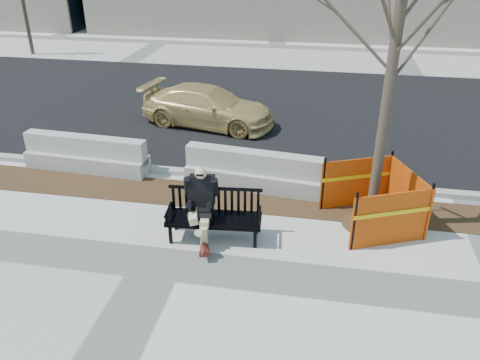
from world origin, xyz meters
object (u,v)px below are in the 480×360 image
object	(u,v)px
seated_man	(202,236)
jersey_barrier_right	(253,187)
sedan	(209,125)
bench	(215,238)
tree_fence	(369,223)
jersey_barrier_left	(89,169)

from	to	relation	value
seated_man	jersey_barrier_right	size ratio (longest dim) A/B	0.46
seated_man	sedan	size ratio (longest dim) A/B	0.36
bench	jersey_barrier_right	size ratio (longest dim) A/B	0.58
sedan	jersey_barrier_right	bearing A→B (deg)	-141.84
jersey_barrier_right	tree_fence	bearing A→B (deg)	-17.06
bench	jersey_barrier_left	world-z (taller)	bench
tree_fence	jersey_barrier_left	xyz separation A→B (m)	(-6.84, 1.33, 0.00)
tree_fence	bench	bearing A→B (deg)	-160.08
sedan	jersey_barrier_right	world-z (taller)	sedan
bench	tree_fence	xyz separation A→B (m)	(3.02, 1.09, 0.00)
bench	jersey_barrier_left	bearing A→B (deg)	142.39
sedan	seated_man	bearing A→B (deg)	-157.15
sedan	jersey_barrier_left	distance (m)	4.23
tree_fence	jersey_barrier_right	xyz separation A→B (m)	(-2.60, 1.14, 0.00)
jersey_barrier_left	jersey_barrier_right	world-z (taller)	jersey_barrier_right
seated_man	jersey_barrier_right	world-z (taller)	seated_man
tree_fence	seated_man	bearing A→B (deg)	-161.95
seated_man	jersey_barrier_right	xyz separation A→B (m)	(0.67, 2.20, 0.00)
bench	sedan	bearing A→B (deg)	99.53
bench	seated_man	world-z (taller)	seated_man
jersey_barrier_left	jersey_barrier_right	size ratio (longest dim) A/B	0.98
jersey_barrier_left	jersey_barrier_right	bearing A→B (deg)	0.67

